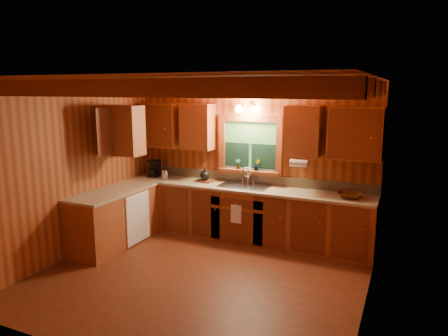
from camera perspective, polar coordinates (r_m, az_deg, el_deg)
room at (r=5.32m, az=-3.56°, el=-2.01°), size 4.20×4.20×4.20m
ceiling_beams at (r=5.18m, az=-3.71°, el=10.92°), size 4.20×2.54×0.18m
base_cabinets at (r=6.86m, az=-2.11°, el=-6.54°), size 4.20×2.22×0.86m
countertop at (r=6.74m, az=-2.00°, el=-2.89°), size 4.20×2.24×0.04m
backsplash at (r=7.07m, az=3.63°, el=-1.44°), size 4.20×0.02×0.16m
dishwasher_panel at (r=6.86m, az=-11.76°, el=-6.78°), size 0.02×0.60×0.80m
upper_cabinets at (r=6.74m, az=-2.20°, el=5.38°), size 4.19×1.77×0.78m
window at (r=6.95m, az=3.63°, el=2.96°), size 1.12×0.08×1.00m
window_sill at (r=6.98m, az=3.45°, el=-0.42°), size 1.06×0.14×0.04m
wall_sconce at (r=6.78m, az=3.33°, el=8.16°), size 0.45×0.21×0.17m
paper_towel_roll at (r=6.39m, az=10.27°, el=0.66°), size 0.27×0.11×0.11m
dish_towel at (r=6.63m, az=1.67°, el=-6.37°), size 0.18×0.01×0.30m
sink at (r=6.84m, az=2.78°, el=-2.91°), size 0.82×0.48×0.43m
coffee_maker at (r=7.66m, az=-9.58°, el=-0.05°), size 0.17×0.22×0.31m
utensil_crock at (r=7.47m, az=-8.15°, el=-0.78°), size 0.13×0.13×0.36m
cutting_board at (r=7.17m, az=-2.67°, el=-1.80°), size 0.30×0.23×0.03m
teakettle at (r=7.15m, az=-2.68°, el=-1.05°), size 0.17×0.17×0.21m
wicker_basket at (r=6.37m, az=16.97°, el=-3.59°), size 0.41×0.41×0.09m
potted_plant_left at (r=7.03m, az=1.96°, el=0.58°), size 0.11×0.08×0.18m
potted_plant_right at (r=6.90m, az=4.57°, el=0.45°), size 0.13×0.12×0.20m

